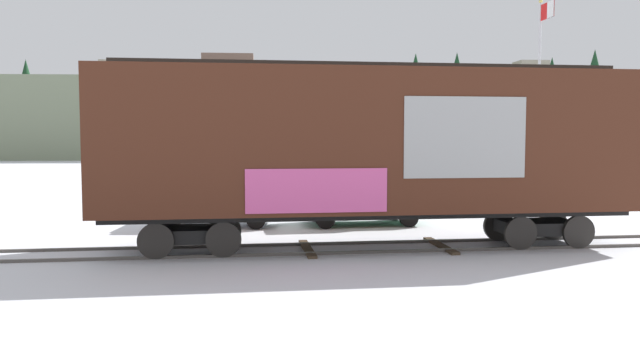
# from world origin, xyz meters

# --- Properties ---
(ground_plane) EXTENTS (260.00, 260.00, 0.00)m
(ground_plane) POSITION_xyz_m (0.00, 0.00, 0.00)
(ground_plane) COLOR silver
(track) EXTENTS (59.94, 6.24, 0.08)m
(track) POSITION_xyz_m (0.95, 0.11, 0.04)
(track) COLOR #4C4742
(track) RESTS_ON ground_plane
(freight_car) EXTENTS (14.80, 4.10, 5.11)m
(freight_car) POSITION_xyz_m (-0.45, -0.00, 2.91)
(freight_car) COLOR #472316
(freight_car) RESTS_ON ground_plane
(flagpole) EXTENTS (0.20, 1.30, 9.27)m
(flagpole) POSITION_xyz_m (8.69, 10.61, 5.65)
(flagpole) COLOR silver
(flagpole) RESTS_ON ground_plane
(hillside) EXTENTS (119.25, 32.13, 15.06)m
(hillside) POSITION_xyz_m (0.01, 77.22, 5.39)
(hillside) COLOR slate
(hillside) RESTS_ON ground_plane
(parked_car_white) EXTENTS (4.24, 2.16, 1.64)m
(parked_car_white) POSITION_xyz_m (-5.26, 4.64, 0.81)
(parked_car_white) COLOR silver
(parked_car_white) RESTS_ON ground_plane
(parked_car_green) EXTENTS (4.43, 2.36, 1.79)m
(parked_car_green) POSITION_xyz_m (-0.17, 4.66, 0.90)
(parked_car_green) COLOR #1E5933
(parked_car_green) RESTS_ON ground_plane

